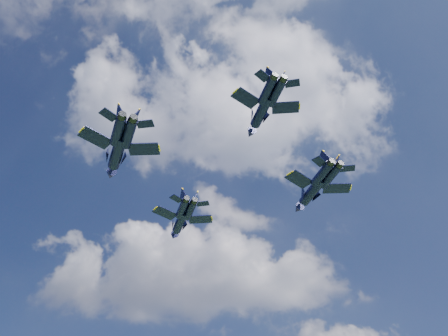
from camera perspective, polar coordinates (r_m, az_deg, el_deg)
jet_lead at (r=102.81m, az=-5.07°, el=-6.24°), size 11.66×16.13×3.83m
jet_left at (r=86.46m, az=-12.14°, el=1.59°), size 12.94×17.75×4.24m
jet_right at (r=97.70m, az=9.94°, el=-2.73°), size 12.85×17.63×4.21m
jet_slot at (r=78.27m, az=4.20°, el=6.28°), size 10.40×14.41×3.42m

